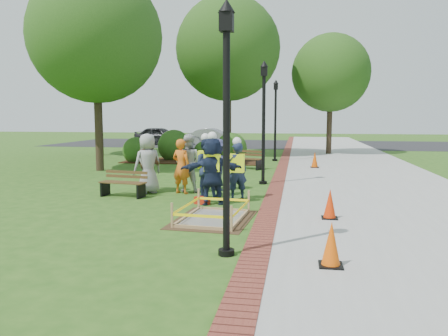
% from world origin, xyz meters
% --- Properties ---
extents(ground, '(100.00, 100.00, 0.00)m').
position_xyz_m(ground, '(0.00, 0.00, 0.00)').
color(ground, '#285116').
rests_on(ground, ground).
extents(sidewalk, '(6.00, 60.00, 0.02)m').
position_xyz_m(sidewalk, '(5.00, 10.00, 0.01)').
color(sidewalk, '#9E9E99').
rests_on(sidewalk, ground).
extents(brick_edging, '(0.50, 60.00, 0.03)m').
position_xyz_m(brick_edging, '(1.75, 10.00, 0.01)').
color(brick_edging, maroon).
rests_on(brick_edging, ground).
extents(mulch_bed, '(7.00, 3.00, 0.05)m').
position_xyz_m(mulch_bed, '(-3.00, 12.00, 0.02)').
color(mulch_bed, '#381E0F').
rests_on(mulch_bed, ground).
extents(parking_lot, '(36.00, 12.00, 0.01)m').
position_xyz_m(parking_lot, '(0.00, 27.00, 0.00)').
color(parking_lot, black).
rests_on(parking_lot, ground).
extents(wet_concrete_pad, '(1.87, 2.42, 0.55)m').
position_xyz_m(wet_concrete_pad, '(0.54, -0.51, 0.23)').
color(wet_concrete_pad, '#47331E').
rests_on(wet_concrete_pad, ground).
extents(bench_near, '(1.45, 0.67, 0.75)m').
position_xyz_m(bench_near, '(-2.65, 1.88, 0.24)').
color(bench_near, brown).
rests_on(bench_near, ground).
extents(bench_far, '(1.62, 1.02, 0.83)m').
position_xyz_m(bench_far, '(0.13, 9.24, 0.27)').
color(bench_far, brown).
rests_on(bench_far, ground).
extents(cone_front, '(0.37, 0.37, 0.74)m').
position_xyz_m(cone_front, '(2.98, -3.33, 0.36)').
color(cone_front, black).
rests_on(cone_front, ground).
extents(cone_back, '(0.36, 0.36, 0.72)m').
position_xyz_m(cone_back, '(3.19, -0.02, 0.35)').
color(cone_back, black).
rests_on(cone_back, ground).
extents(cone_far, '(0.38, 0.38, 0.75)m').
position_xyz_m(cone_far, '(3.22, 10.14, 0.36)').
color(cone_far, black).
rests_on(cone_far, ground).
extents(toolbox, '(0.45, 0.37, 0.20)m').
position_xyz_m(toolbox, '(-0.10, 1.19, 0.10)').
color(toolbox, '#B01F0D').
rests_on(toolbox, ground).
extents(lamp_near, '(0.28, 0.28, 4.26)m').
position_xyz_m(lamp_near, '(1.25, -3.00, 2.48)').
color(lamp_near, black).
rests_on(lamp_near, ground).
extents(lamp_mid, '(0.28, 0.28, 4.26)m').
position_xyz_m(lamp_mid, '(1.25, 5.00, 2.48)').
color(lamp_mid, black).
rests_on(lamp_mid, ground).
extents(lamp_far, '(0.28, 0.28, 4.26)m').
position_xyz_m(lamp_far, '(1.25, 13.00, 2.48)').
color(lamp_far, black).
rests_on(lamp_far, ground).
extents(tree_left, '(5.61, 5.61, 8.53)m').
position_xyz_m(tree_left, '(-6.10, 7.62, 5.71)').
color(tree_left, '#3D2D1E').
rests_on(tree_left, ground).
extents(tree_back, '(6.09, 6.09, 9.34)m').
position_xyz_m(tree_back, '(-1.70, 15.65, 6.28)').
color(tree_back, '#3D2D1E').
rests_on(tree_back, ground).
extents(tree_right, '(4.80, 4.80, 7.42)m').
position_xyz_m(tree_right, '(4.37, 17.94, 5.01)').
color(tree_right, '#3D2D1E').
rests_on(tree_right, ground).
extents(tree_far, '(6.47, 6.47, 9.76)m').
position_xyz_m(tree_far, '(-9.41, 14.69, 6.52)').
color(tree_far, '#3D2D1E').
rests_on(tree_far, ground).
extents(shrub_a, '(1.40, 1.40, 1.40)m').
position_xyz_m(shrub_a, '(-5.81, 11.24, 0.00)').
color(shrub_a, '#224A15').
rests_on(shrub_a, ground).
extents(shrub_b, '(1.78, 1.78, 1.78)m').
position_xyz_m(shrub_b, '(-4.17, 12.64, 0.00)').
color(shrub_b, '#224A15').
rests_on(shrub_b, ground).
extents(shrub_c, '(1.21, 1.21, 1.21)m').
position_xyz_m(shrub_c, '(-1.88, 12.14, 0.00)').
color(shrub_c, '#224A15').
rests_on(shrub_c, ground).
extents(shrub_d, '(1.65, 1.65, 1.65)m').
position_xyz_m(shrub_d, '(-0.97, 12.12, 0.00)').
color(shrub_d, '#224A15').
rests_on(shrub_d, ground).
extents(shrub_e, '(1.08, 1.08, 1.08)m').
position_xyz_m(shrub_e, '(-2.62, 13.02, 0.00)').
color(shrub_e, '#224A15').
rests_on(shrub_e, ground).
extents(casual_person_a, '(0.69, 0.68, 1.84)m').
position_xyz_m(casual_person_a, '(-2.11, 2.56, 0.92)').
color(casual_person_a, gray).
rests_on(casual_person_a, ground).
extents(casual_person_b, '(0.62, 0.50, 1.68)m').
position_xyz_m(casual_person_b, '(-1.08, 2.69, 0.84)').
color(casual_person_b, orange).
rests_on(casual_person_b, ground).
extents(casual_person_c, '(0.62, 0.44, 1.81)m').
position_xyz_m(casual_person_c, '(-0.97, 3.10, 0.90)').
color(casual_person_c, silver).
rests_on(casual_person_c, ground).
extents(casual_person_d, '(0.69, 0.63, 1.80)m').
position_xyz_m(casual_person_d, '(-2.24, 2.93, 0.90)').
color(casual_person_d, brown).
rests_on(casual_person_d, ground).
extents(casual_person_e, '(0.60, 0.46, 1.66)m').
position_xyz_m(casual_person_e, '(-0.08, 3.41, 0.83)').
color(casual_person_e, '#34355C').
rests_on(casual_person_e, ground).
extents(hivis_worker_a, '(0.67, 0.55, 1.97)m').
position_xyz_m(hivis_worker_a, '(0.18, 1.21, 0.97)').
color(hivis_worker_a, '#192A42').
rests_on(hivis_worker_a, ground).
extents(hivis_worker_b, '(0.62, 0.52, 1.79)m').
position_xyz_m(hivis_worker_b, '(0.74, 1.99, 0.89)').
color(hivis_worker_b, '#192441').
rests_on(hivis_worker_b, ground).
extents(hivis_worker_c, '(0.57, 0.38, 1.88)m').
position_xyz_m(hivis_worker_c, '(-0.23, 2.25, 0.93)').
color(hivis_worker_c, '#1A1B46').
rests_on(hivis_worker_c, ground).
extents(parked_car_a, '(3.09, 5.25, 1.60)m').
position_xyz_m(parked_car_a, '(-8.96, 24.94, 0.00)').
color(parked_car_a, black).
rests_on(parked_car_a, ground).
extents(parked_car_b, '(2.51, 4.69, 1.46)m').
position_xyz_m(parked_car_b, '(-4.53, 25.51, 0.00)').
color(parked_car_b, '#949599').
rests_on(parked_car_b, ground).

